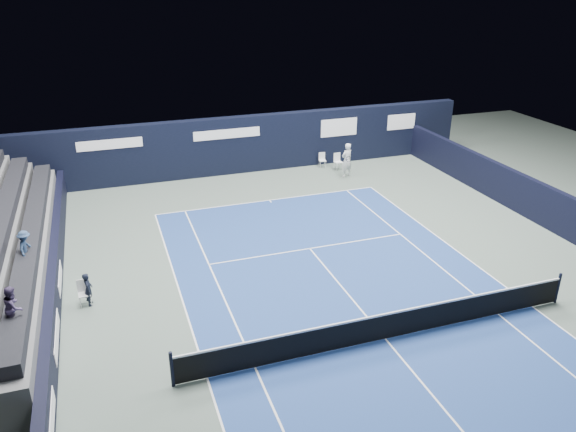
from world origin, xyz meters
name	(u,v)px	position (x,y,z in m)	size (l,w,h in m)	color
ground	(357,305)	(0.00, 2.00, 0.00)	(48.00, 48.00, 0.00)	#4F5E55
court_surface	(385,339)	(0.00, 0.00, 0.00)	(10.97, 23.77, 0.01)	navy
enclosure_wall_right	(533,200)	(10.50, 6.00, 0.90)	(0.30, 22.00, 1.80)	black
folding_chair_back_a	(322,157)	(4.37, 15.85, 0.55)	(0.41, 0.43, 0.82)	white
folding_chair_back_b	(338,160)	(5.03, 15.15, 0.53)	(0.44, 0.43, 0.92)	white
line_judge_chair	(84,291)	(-8.58, 5.05, 0.51)	(0.42, 0.41, 0.89)	white
line_judge	(88,289)	(-8.43, 4.97, 0.59)	(0.43, 0.28, 1.17)	black
court_markings	(385,339)	(0.00, 0.00, 0.01)	(11.03, 23.83, 0.00)	white
tennis_net	(387,325)	(0.00, 0.00, 0.51)	(12.90, 0.10, 1.10)	black
back_sponsor_wall	(244,144)	(0.01, 16.50, 1.55)	(26.00, 0.63, 3.10)	black
side_barrier_left	(55,280)	(-9.50, 5.97, 0.60)	(0.33, 22.00, 1.20)	black
tennis_player	(347,160)	(4.99, 13.88, 0.93)	(0.78, 0.93, 1.85)	silver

